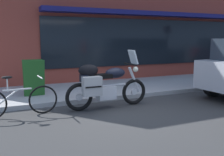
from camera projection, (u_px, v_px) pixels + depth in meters
ground_plane at (124, 112)px, 5.98m from camera, size 80.00×80.00×0.00m
storefront_building at (188, 14)px, 11.19m from camera, size 18.11×0.90×5.58m
touring_motorcycle at (104, 84)px, 6.21m from camera, size 2.14×0.68×1.41m
parked_bicycle at (18, 101)px, 5.57m from camera, size 1.73×0.48×0.91m
sandwich_board_sign at (34, 78)px, 7.09m from camera, size 0.55×0.42×0.99m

